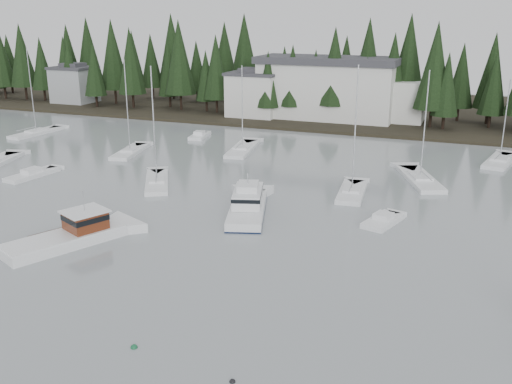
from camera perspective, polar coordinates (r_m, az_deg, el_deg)
far_shore_land at (r=119.50m, az=11.19°, el=8.09°), size 240.00×54.00×1.00m
conifer_treeline at (r=108.84m, az=10.12°, el=7.25°), size 200.00×22.00×20.00m
house_west at (r=106.48m, az=-0.19°, el=9.84°), size 9.54×7.42×8.75m
house_far_west at (r=129.44m, az=-17.71°, el=10.28°), size 8.48×7.42×8.25m
harbor_inn at (r=105.06m, az=8.28°, el=10.17°), size 29.50×11.50×10.90m
lobster_boat_brown at (r=51.15m, az=-18.16°, el=-4.30°), size 7.61×10.69×5.04m
cabin_cruiser_center at (r=55.78m, az=-0.84°, el=-1.47°), size 6.34×11.14×4.57m
sailboat_0 at (r=99.61m, az=-21.10°, el=5.47°), size 3.07×10.08×14.17m
sailboat_1 at (r=81.46m, az=23.18°, el=2.74°), size 4.66×9.64×11.39m
sailboat_4 at (r=69.44m, az=16.06°, el=1.12°), size 6.81×10.99×13.33m
sailboat_5 at (r=81.91m, az=-12.46°, el=3.85°), size 4.44×9.46×13.45m
sailboat_6 at (r=66.54m, az=-9.87°, el=0.87°), size 6.91×9.51×13.88m
sailboat_7 at (r=81.66m, az=-1.36°, el=4.20°), size 4.49×11.03×12.49m
sailboat_9 at (r=62.67m, az=9.56°, el=-0.14°), size 3.46×8.44×14.35m
runabout_0 at (r=73.59m, az=-21.46°, el=1.55°), size 2.98×7.08×1.42m
runabout_1 at (r=54.57m, az=12.58°, el=-2.96°), size 3.53×5.46×1.42m
runabout_3 at (r=90.86m, az=-5.68°, el=5.53°), size 3.04×5.49×1.42m
mooring_buoy_green at (r=35.43m, az=-12.10°, el=-14.98°), size 0.42×0.42×0.42m
mooring_buoy_dark at (r=32.03m, az=-2.37°, el=-18.45°), size 0.34×0.34×0.34m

